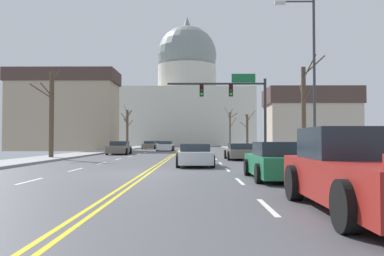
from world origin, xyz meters
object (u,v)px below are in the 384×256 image
(sedan_oncoming_01, at_px, (165,146))
(sedan_oncoming_03, at_px, (155,144))
(signal_gantry, at_px, (237,97))
(bicycle_parked, at_px, (344,164))
(sedan_oncoming_00, at_px, (119,148))
(pedestrian_00, at_px, (352,147))
(sedan_near_02, at_px, (279,162))
(sedan_near_01, at_px, (194,156))
(street_lamp_right, at_px, (309,67))
(sedan_oncoming_02, at_px, (150,145))
(pickup_truck_near_03, at_px, (366,174))
(sedan_near_00, at_px, (240,152))

(sedan_oncoming_01, relative_size, sedan_oncoming_03, 1.07)
(signal_gantry, relative_size, bicycle_parked, 4.47)
(sedan_oncoming_00, distance_m, pedestrian_00, 26.04)
(signal_gantry, distance_m, sedan_near_02, 18.58)
(sedan_oncoming_00, distance_m, bicycle_parked, 26.82)
(sedan_near_01, height_order, sedan_near_02, sedan_near_02)
(street_lamp_right, distance_m, sedan_oncoming_00, 22.54)
(sedan_oncoming_03, relative_size, pedestrian_00, 2.51)
(sedan_oncoming_00, bearing_deg, sedan_near_01, -67.43)
(sedan_near_01, bearing_deg, street_lamp_right, -3.40)
(pedestrian_00, bearing_deg, sedan_oncoming_00, 121.56)
(sedan_oncoming_02, bearing_deg, sedan_near_02, -78.40)
(signal_gantry, height_order, street_lamp_right, street_lamp_right)
(sedan_oncoming_02, height_order, bicycle_parked, sedan_oncoming_02)
(sedan_oncoming_01, distance_m, bicycle_parked, 37.30)
(sedan_near_01, relative_size, sedan_near_02, 0.94)
(sedan_near_01, xyz_separation_m, sedan_oncoming_01, (-3.72, 29.90, 0.04))
(sedan_oncoming_03, xyz_separation_m, pedestrian_00, (13.58, -55.70, 0.51))
(pickup_truck_near_03, distance_m, pedestrian_00, 9.28)
(sedan_oncoming_00, distance_m, sedan_oncoming_01, 13.03)
(signal_gantry, bearing_deg, pedestrian_00, -79.14)
(street_lamp_right, xyz_separation_m, pedestrian_00, (0.43, -4.48, -4.09))
(sedan_oncoming_01, xyz_separation_m, sedan_oncoming_02, (-3.24, 11.36, -0.02))
(sedan_oncoming_01, bearing_deg, street_lamp_right, -72.23)
(street_lamp_right, bearing_deg, sedan_oncoming_03, 104.40)
(signal_gantry, xyz_separation_m, pedestrian_00, (3.03, -15.82, -3.70))
(street_lamp_right, relative_size, sedan_oncoming_02, 1.82)
(bicycle_parked, bearing_deg, pickup_truck_near_03, -107.22)
(sedan_near_00, height_order, sedan_oncoming_03, sedan_oncoming_03)
(sedan_near_00, height_order, sedan_oncoming_01, sedan_oncoming_01)
(sedan_oncoming_02, distance_m, pedestrian_00, 48.00)
(sedan_near_02, relative_size, pedestrian_00, 2.74)
(pickup_truck_near_03, relative_size, bicycle_parked, 3.12)
(sedan_oncoming_03, bearing_deg, sedan_near_01, -81.98)
(bicycle_parked, bearing_deg, sedan_near_00, 100.07)
(sedan_oncoming_01, height_order, bicycle_parked, sedan_oncoming_01)
(sedan_near_02, relative_size, bicycle_parked, 2.61)
(sedan_near_00, xyz_separation_m, pickup_truck_near_03, (0.11, -20.83, 0.19))
(street_lamp_right, xyz_separation_m, sedan_oncoming_03, (-13.15, 51.22, -4.59))
(sedan_oncoming_03, bearing_deg, signal_gantry, -75.18)
(signal_gantry, xyz_separation_m, street_lamp_right, (2.60, -11.34, 0.39))
(signal_gantry, distance_m, pickup_truck_near_03, 24.89)
(sedan_near_02, relative_size, sedan_oncoming_02, 0.98)
(pickup_truck_near_03, distance_m, sedan_oncoming_02, 55.79)
(signal_gantry, relative_size, sedan_oncoming_00, 1.73)
(street_lamp_right, distance_m, sedan_near_00, 9.33)
(signal_gantry, bearing_deg, sedan_oncoming_03, 104.82)
(pickup_truck_near_03, bearing_deg, sedan_near_02, 92.95)
(street_lamp_right, relative_size, bicycle_parked, 4.87)
(pickup_truck_near_03, height_order, bicycle_parked, pickup_truck_near_03)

